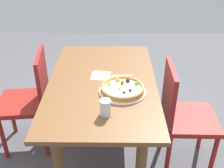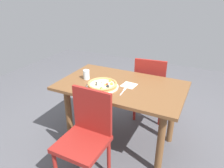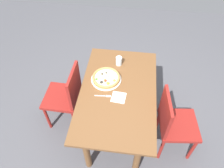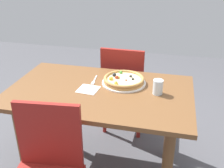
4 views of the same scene
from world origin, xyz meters
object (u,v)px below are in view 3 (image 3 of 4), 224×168
plate (106,79)px  drinking_glass (119,61)px  dining_table (118,99)px  pizza (106,78)px  chair_near (67,95)px  chair_far (173,123)px  fork (104,96)px  napkin (119,97)px

plate → drinking_glass: 0.28m
dining_table → pizza: bearing=-134.9°
plate → drinking_glass: (-0.26, 0.11, 0.05)m
dining_table → pizza: pizza is taller
dining_table → plate: 0.25m
chair_near → chair_far: size_ratio=1.00×
dining_table → pizza: 0.26m
dining_table → fork: bearing=-58.8°
chair_near → fork: (0.15, 0.47, 0.25)m
chair_far → napkin: chair_far is taller
chair_far → napkin: bearing=-102.8°
plate → napkin: size_ratio=2.33×
pizza → chair_far: bearing=68.8°
pizza → drinking_glass: drinking_glass is taller
chair_near → napkin: size_ratio=6.29×
chair_near → chair_far: same height
pizza → drinking_glass: size_ratio=2.92×
chair_near → fork: chair_near is taller
napkin → plate: bearing=-144.8°
pizza → napkin: pizza is taller
pizza → napkin: size_ratio=2.15×
chair_near → plate: 0.53m
chair_near → drinking_glass: bearing=-58.4°
fork → drinking_glass: size_ratio=1.61×
chair_near → drinking_glass: chair_near is taller
plate → fork: size_ratio=1.97×
drinking_glass → chair_far: bearing=49.4°
pizza → chair_near: bearing=-80.3°
chair_near → pizza: chair_near is taller
dining_table → plate: (-0.15, -0.15, 0.13)m
drinking_glass → napkin: bearing=6.0°
chair_near → chair_far: 1.23m
chair_near → napkin: bearing=-102.1°
chair_far → drinking_glass: (-0.55, -0.64, 0.30)m
fork → pizza: bearing=88.6°
chair_near → dining_table: bearing=-95.1°
dining_table → chair_far: size_ratio=1.48×
dining_table → chair_near: chair_near is taller
chair_far → fork: (-0.07, -0.74, 0.25)m
chair_far → pizza: chair_far is taller
plate → drinking_glass: drinking_glass is taller
dining_table → chair_far: 0.64m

